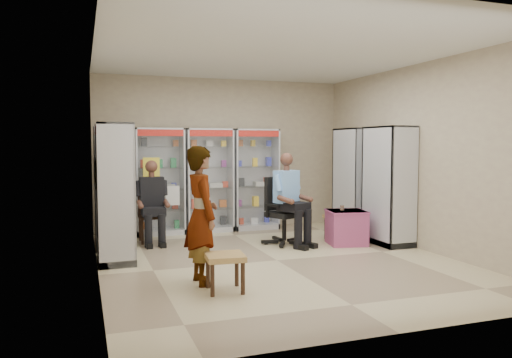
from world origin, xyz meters
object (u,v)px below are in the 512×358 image
object	(u,v)px
cabinet_back_mid	(209,180)
cabinet_left_near	(115,193)
cabinet_back_right	(255,179)
cabinet_left_far	(111,187)
pink_trunk	(346,227)
cabinet_right_near	(389,186)
woven_stool_b	(225,273)
wooden_chair	(152,215)
cabinet_right_far	(355,181)
standing_man	(201,215)
woven_stool_a	(340,227)
seated_shopkeeper	(285,202)
office_chair	(284,211)
cabinet_back_left	(159,181)

from	to	relation	value
cabinet_back_mid	cabinet_left_near	distance (m)	2.77
cabinet_back_right	cabinet_left_far	size ratio (longest dim) A/B	1.00
cabinet_left_far	pink_trunk	world-z (taller)	cabinet_left_far
cabinet_back_right	cabinet_right_near	distance (m)	2.76
cabinet_left_near	woven_stool_b	bearing A→B (deg)	29.63
wooden_chair	pink_trunk	world-z (taller)	wooden_chair
woven_stool_b	cabinet_left_far	bearing A→B (deg)	109.91
cabinet_right_far	woven_stool_b	bearing A→B (deg)	130.06
cabinet_right_far	standing_man	bearing A→B (deg)	124.23
woven_stool_a	woven_stool_b	xyz separation A→B (m)	(-2.82, -2.42, -0.00)
pink_trunk	seated_shopkeeper	bearing A→B (deg)	162.24
cabinet_right_near	wooden_chair	bearing A→B (deg)	68.36
office_chair	pink_trunk	distance (m)	1.09
cabinet_back_left	wooden_chair	xyz separation A→B (m)	(-0.25, -0.73, -0.53)
cabinet_back_mid	cabinet_left_far	xyz separation A→B (m)	(-1.88, -0.93, 0.00)
cabinet_back_right	cabinet_back_left	bearing A→B (deg)	180.00
office_chair	woven_stool_b	xyz separation A→B (m)	(-1.69, -2.30, -0.36)
seated_shopkeeper	wooden_chair	bearing A→B (deg)	131.22
woven_stool_a	standing_man	bearing A→B (deg)	-146.29
wooden_chair	seated_shopkeeper	xyz separation A→B (m)	(2.11, -0.98, 0.26)
wooden_chair	woven_stool_b	bearing A→B (deg)	-82.65
cabinet_back_right	seated_shopkeeper	distance (m)	1.73
standing_man	cabinet_left_far	bearing A→B (deg)	15.22
seated_shopkeeper	pink_trunk	size ratio (longest dim) A/B	2.42
cabinet_right_far	woven_stool_a	size ratio (longest dim) A/B	4.52
wooden_chair	woven_stool_b	xyz separation A→B (m)	(0.42, -3.23, -0.25)
office_chair	woven_stool_a	bearing A→B (deg)	-18.21
cabinet_back_mid	cabinet_left_far	distance (m)	2.10
cabinet_back_left	cabinet_left_near	size ratio (longest dim) A/B	1.00
cabinet_back_left	pink_trunk	bearing A→B (deg)	-35.38
woven_stool_b	cabinet_right_near	bearing A→B (deg)	27.19
cabinet_left_far	pink_trunk	size ratio (longest dim) A/B	3.32
pink_trunk	cabinet_back_left	bearing A→B (deg)	144.62
cabinet_left_near	woven_stool_a	bearing A→B (deg)	97.10
cabinet_back_mid	seated_shopkeeper	size ratio (longest dim) A/B	1.37
wooden_chair	woven_stool_a	bearing A→B (deg)	-14.11
cabinet_back_right	woven_stool_a	xyz separation A→B (m)	(1.08, -1.54, -0.78)
cabinet_back_mid	woven_stool_a	size ratio (longest dim) A/B	4.52
woven_stool_b	cabinet_back_right	bearing A→B (deg)	66.35
woven_stool_a	cabinet_right_near	bearing A→B (deg)	-51.43
cabinet_back_left	office_chair	bearing A→B (deg)	-41.71
office_chair	woven_stool_b	bearing A→B (deg)	-150.25
cabinet_left_far	woven_stool_b	xyz separation A→B (m)	(1.10, -3.03, -0.78)
cabinet_right_far	standing_man	xyz separation A→B (m)	(-3.54, -2.41, -0.16)
cabinet_back_mid	standing_man	world-z (taller)	cabinet_back_mid
cabinet_right_near	pink_trunk	distance (m)	1.01
cabinet_right_far	seated_shopkeeper	world-z (taller)	cabinet_right_far
cabinet_back_right	seated_shopkeeper	size ratio (longest dim) A/B	1.37
pink_trunk	woven_stool_b	size ratio (longest dim) A/B	1.39
cabinet_right_far	office_chair	world-z (taller)	cabinet_right_far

